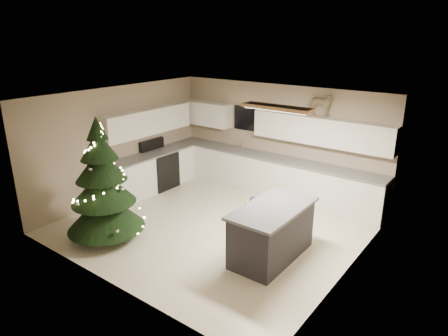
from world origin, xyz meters
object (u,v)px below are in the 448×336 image
at_px(island, 272,232).
at_px(bar_stool, 254,209).
at_px(christmas_tree, 103,191).
at_px(toddler, 253,218).
at_px(rocking_horse, 320,105).

xyz_separation_m(island, bar_stool, (-0.73, 0.57, 0.02)).
bearing_deg(christmas_tree, toddler, 36.35).
bearing_deg(toddler, island, -60.41).
relative_size(christmas_tree, toddler, 2.78).
xyz_separation_m(bar_stool, christmas_tree, (-2.12, -1.87, 0.47)).
relative_size(toddler, rocking_horse, 1.45).
height_order(bar_stool, toddler, toddler).
bearing_deg(toddler, bar_stool, 87.98).
relative_size(bar_stool, rocking_horse, 1.14).
bearing_deg(island, christmas_tree, -155.57).
xyz_separation_m(bar_stool, toddler, (0.12, -0.22, -0.08)).
xyz_separation_m(bar_stool, rocking_horse, (0.28, 2.06, 1.76)).
bearing_deg(christmas_tree, bar_stool, 41.42).
bearing_deg(island, rocking_horse, 99.68).
relative_size(island, toddler, 2.00).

